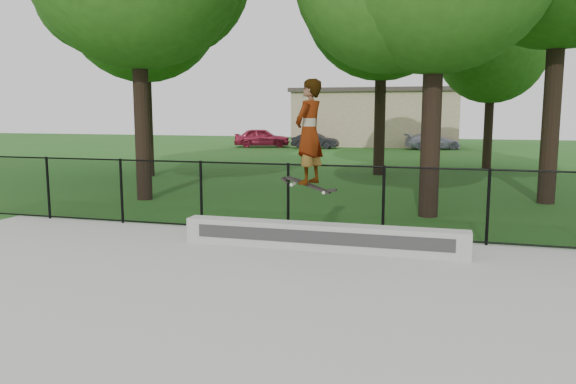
% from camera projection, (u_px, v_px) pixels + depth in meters
% --- Properties ---
extents(ground, '(100.00, 100.00, 0.00)m').
position_uv_depth(ground, '(147.00, 346.00, 6.36)').
color(ground, '#1A5217').
rests_on(ground, ground).
extents(concrete_slab, '(14.00, 12.00, 0.06)m').
position_uv_depth(concrete_slab, '(147.00, 344.00, 6.36)').
color(concrete_slab, '#A7A8A2').
rests_on(concrete_slab, ground).
extents(grind_ledge, '(5.36, 0.40, 0.49)m').
position_uv_depth(grind_ledge, '(322.00, 237.00, 10.52)').
color(grind_ledge, '#B5B5B0').
rests_on(grind_ledge, concrete_slab).
extents(car_a, '(4.31, 2.65, 1.38)m').
position_uv_depth(car_a, '(262.00, 138.00, 40.95)').
color(car_a, maroon).
rests_on(car_a, ground).
extents(car_b, '(2.97, 1.17, 1.08)m').
position_uv_depth(car_b, '(315.00, 141.00, 39.53)').
color(car_b, black).
rests_on(car_b, ground).
extents(car_c, '(3.80, 2.69, 1.10)m').
position_uv_depth(car_c, '(433.00, 141.00, 38.52)').
color(car_c, '#A2A0B6').
rests_on(car_c, ground).
extents(skater_airborne, '(0.81, 0.79, 2.09)m').
position_uv_depth(skater_airborne, '(309.00, 133.00, 10.08)').
color(skater_airborne, black).
rests_on(skater_airborne, ground).
extents(chainlink_fence, '(16.06, 0.06, 1.50)m').
position_uv_depth(chainlink_fence, '(288.00, 198.00, 11.86)').
color(chainlink_fence, black).
rests_on(chainlink_fence, concrete_slab).
extents(distant_building, '(12.40, 6.40, 4.30)m').
position_uv_depth(distant_building, '(377.00, 117.00, 42.78)').
color(distant_building, '#C5B58B').
rests_on(distant_building, ground).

